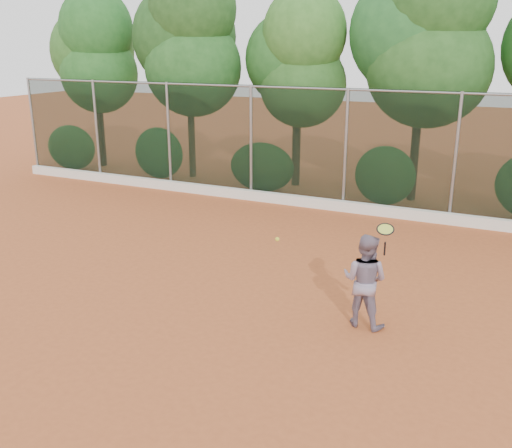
% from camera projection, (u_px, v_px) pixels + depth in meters
% --- Properties ---
extents(ground, '(80.00, 80.00, 0.00)m').
position_uv_depth(ground, '(233.00, 301.00, 10.77)').
color(ground, '#AF5429').
rests_on(ground, ground).
extents(concrete_curb, '(24.00, 0.20, 0.30)m').
position_uv_depth(concrete_curb, '(341.00, 206.00, 16.61)').
color(concrete_curb, silver).
rests_on(concrete_curb, ground).
extents(tennis_player, '(0.87, 0.72, 1.64)m').
position_uv_depth(tennis_player, '(365.00, 280.00, 9.64)').
color(tennis_player, gray).
rests_on(tennis_player, ground).
extents(chainlink_fence, '(24.09, 0.09, 3.50)m').
position_uv_depth(chainlink_fence, '(346.00, 147.00, 16.25)').
color(chainlink_fence, black).
rests_on(chainlink_fence, ground).
extents(foliage_backdrop, '(23.70, 3.63, 7.55)m').
position_uv_depth(foliage_backdrop, '(351.00, 53.00, 17.42)').
color(foliage_backdrop, '#3A2216').
rests_on(foliage_backdrop, ground).
extents(tennis_racket, '(0.33, 0.32, 0.56)m').
position_uv_depth(tennis_racket, '(385.00, 231.00, 9.09)').
color(tennis_racket, black).
rests_on(tennis_racket, ground).
extents(tennis_ball_in_flight, '(0.07, 0.07, 0.07)m').
position_uv_depth(tennis_ball_in_flight, '(277.00, 239.00, 9.48)').
color(tennis_ball_in_flight, yellow).
rests_on(tennis_ball_in_flight, ground).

